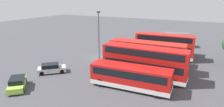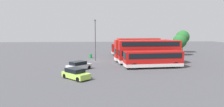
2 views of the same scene
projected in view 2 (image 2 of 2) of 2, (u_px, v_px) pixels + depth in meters
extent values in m
plane|color=#47474C|center=(96.00, 60.00, 41.93)|extent=(140.00, 140.00, 0.00)
cube|color=#B71411|center=(133.00, 49.00, 51.29)|extent=(2.74, 11.32, 2.60)
cube|color=silver|center=(133.00, 53.00, 51.41)|extent=(2.78, 11.36, 0.55)
cube|color=black|center=(133.00, 46.00, 51.22)|extent=(2.79, 10.52, 0.90)
cube|color=black|center=(112.00, 47.00, 50.70)|extent=(2.25, 0.10, 1.10)
cylinder|color=black|center=(118.00, 53.00, 49.92)|extent=(0.32, 1.11, 1.10)
cylinder|color=black|center=(117.00, 52.00, 52.15)|extent=(0.32, 1.11, 1.10)
cylinder|color=black|center=(150.00, 53.00, 50.69)|extent=(0.32, 1.11, 1.10)
cylinder|color=black|center=(147.00, 52.00, 52.91)|extent=(0.32, 1.11, 1.10)
cube|color=red|center=(138.00, 47.00, 47.91)|extent=(3.17, 10.63, 4.20)
cube|color=silver|center=(138.00, 54.00, 48.13)|extent=(3.21, 10.67, 0.55)
cube|color=black|center=(138.00, 48.00, 47.93)|extent=(3.18, 9.84, 0.90)
cube|color=black|center=(138.00, 41.00, 47.73)|extent=(3.18, 9.84, 0.90)
cube|color=black|center=(117.00, 48.00, 47.23)|extent=(2.25, 0.19, 1.10)
cylinder|color=black|center=(124.00, 55.00, 46.52)|extent=(0.37, 1.12, 1.10)
cylinder|color=black|center=(122.00, 54.00, 48.73)|extent=(0.37, 1.12, 1.10)
cylinder|color=black|center=(155.00, 55.00, 47.54)|extent=(0.37, 1.12, 1.10)
cylinder|color=black|center=(152.00, 54.00, 49.75)|extent=(0.37, 1.12, 1.10)
cube|color=red|center=(138.00, 52.00, 44.11)|extent=(2.86, 10.27, 2.60)
cube|color=silver|center=(138.00, 56.00, 44.23)|extent=(2.90, 10.31, 0.55)
cube|color=black|center=(138.00, 49.00, 44.04)|extent=(2.89, 9.47, 0.90)
cube|color=black|center=(116.00, 49.00, 43.51)|extent=(2.25, 0.13, 1.10)
cylinder|color=black|center=(123.00, 57.00, 42.75)|extent=(0.33, 1.11, 1.10)
cylinder|color=black|center=(121.00, 56.00, 44.97)|extent=(0.33, 1.11, 1.10)
cylinder|color=black|center=(155.00, 57.00, 43.51)|extent=(0.33, 1.11, 1.10)
cylinder|color=black|center=(152.00, 56.00, 45.73)|extent=(0.33, 1.11, 1.10)
cube|color=red|center=(142.00, 50.00, 40.33)|extent=(3.18, 11.54, 4.20)
cube|color=silver|center=(142.00, 58.00, 40.54)|extent=(3.22, 11.58, 0.55)
cube|color=black|center=(142.00, 51.00, 40.35)|extent=(3.19, 10.74, 0.90)
cube|color=black|center=(142.00, 43.00, 40.15)|extent=(3.19, 10.74, 0.90)
cube|color=black|center=(115.00, 51.00, 39.62)|extent=(2.25, 0.18, 1.10)
cylinder|color=black|center=(123.00, 60.00, 38.89)|extent=(0.36, 1.11, 1.10)
cylinder|color=black|center=(121.00, 58.00, 41.11)|extent=(0.36, 1.11, 1.10)
cylinder|color=black|center=(163.00, 59.00, 40.00)|extent=(0.36, 1.11, 1.10)
cylinder|color=black|center=(159.00, 58.00, 42.21)|extent=(0.36, 1.11, 1.10)
cube|color=#B71411|center=(149.00, 51.00, 37.20)|extent=(2.77, 11.87, 4.20)
cube|color=silver|center=(149.00, 61.00, 37.42)|extent=(2.82, 11.91, 0.55)
cube|color=black|center=(149.00, 52.00, 37.23)|extent=(2.82, 11.07, 0.90)
cube|color=black|center=(149.00, 44.00, 37.02)|extent=(2.82, 11.07, 0.90)
cube|color=black|center=(119.00, 53.00, 36.68)|extent=(2.25, 0.10, 1.10)
cylinder|color=black|center=(127.00, 62.00, 35.90)|extent=(0.32, 1.11, 1.10)
cylinder|color=black|center=(125.00, 61.00, 38.12)|extent=(0.32, 1.11, 1.10)
cylinder|color=black|center=(174.00, 62.00, 36.73)|extent=(0.32, 1.11, 1.10)
cylinder|color=black|center=(169.00, 60.00, 38.96)|extent=(0.32, 1.11, 1.10)
cube|color=#B71411|center=(153.00, 58.00, 33.31)|extent=(3.25, 10.23, 2.60)
cube|color=silver|center=(153.00, 64.00, 33.43)|extent=(3.29, 10.27, 0.55)
cube|color=black|center=(153.00, 55.00, 33.24)|extent=(3.25, 9.43, 0.90)
cube|color=black|center=(125.00, 56.00, 32.52)|extent=(2.25, 0.22, 1.10)
cylinder|color=black|center=(134.00, 66.00, 31.82)|extent=(0.38, 1.12, 1.10)
cylinder|color=black|center=(131.00, 64.00, 34.03)|extent=(0.38, 1.12, 1.10)
cylinder|color=black|center=(176.00, 65.00, 32.85)|extent=(0.38, 1.12, 1.10)
cylinder|color=black|center=(170.00, 63.00, 35.06)|extent=(0.38, 1.12, 1.10)
cube|color=#595960|center=(133.00, 46.00, 58.22)|extent=(3.80, 5.95, 2.80)
cube|color=black|center=(121.00, 47.00, 57.06)|extent=(2.92, 2.56, 2.20)
cylinder|color=black|center=(123.00, 51.00, 56.12)|extent=(0.52, 1.04, 1.00)
cylinder|color=black|center=(120.00, 50.00, 58.24)|extent=(0.52, 1.04, 1.00)
cylinder|color=black|center=(140.00, 50.00, 57.87)|extent=(0.52, 1.04, 1.00)
cylinder|color=black|center=(136.00, 50.00, 60.00)|extent=(0.52, 1.04, 1.00)
cube|color=#A5D14C|center=(76.00, 75.00, 25.80)|extent=(4.15, 4.12, 0.70)
cube|color=black|center=(75.00, 70.00, 25.86)|extent=(2.88, 2.87, 0.55)
cylinder|color=black|center=(88.00, 77.00, 25.49)|extent=(0.61, 0.61, 0.64)
cylinder|color=black|center=(78.00, 79.00, 24.30)|extent=(0.61, 0.61, 0.64)
cylinder|color=black|center=(74.00, 74.00, 27.36)|extent=(0.61, 0.61, 0.64)
cylinder|color=black|center=(65.00, 76.00, 26.16)|extent=(0.61, 0.61, 0.64)
cube|color=silver|center=(79.00, 67.00, 31.87)|extent=(4.12, 4.21, 0.70)
cube|color=black|center=(78.00, 63.00, 31.65)|extent=(2.88, 2.91, 0.55)
cylinder|color=black|center=(83.00, 66.00, 33.49)|extent=(0.60, 0.62, 0.64)
cylinder|color=black|center=(89.00, 67.00, 32.43)|extent=(0.60, 0.62, 0.64)
cylinder|color=black|center=(69.00, 68.00, 31.37)|extent=(0.60, 0.62, 0.64)
cylinder|color=black|center=(75.00, 70.00, 30.30)|extent=(0.60, 0.62, 0.64)
cylinder|color=#38383D|center=(95.00, 41.00, 41.09)|extent=(0.16, 0.16, 8.45)
cube|color=#262628|center=(95.00, 20.00, 40.57)|extent=(0.70, 0.30, 0.24)
cylinder|color=#197F33|center=(91.00, 56.00, 45.31)|extent=(0.60, 0.60, 0.95)
cylinder|color=#4C3823|center=(179.00, 51.00, 50.06)|extent=(0.36, 0.36, 2.50)
sphere|color=#236028|center=(180.00, 41.00, 49.76)|extent=(3.56, 3.56, 3.56)
cylinder|color=#4C3823|center=(182.00, 47.00, 56.45)|extent=(0.36, 0.36, 3.25)
sphere|color=#236028|center=(183.00, 37.00, 56.10)|extent=(3.88, 3.88, 3.88)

